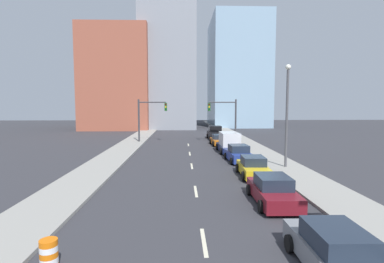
{
  "coord_description": "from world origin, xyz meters",
  "views": [
    {
      "loc": [
        -0.82,
        -1.85,
        5.19
      ],
      "look_at": [
        0.31,
        31.66,
        2.2
      ],
      "focal_mm": 28.0,
      "sensor_mm": 36.0,
      "label": 1
    }
  ],
  "objects_px": {
    "sedan_gray": "(336,254)",
    "sedan_blue": "(239,154)",
    "sedan_maroon": "(273,191)",
    "sedan_orange": "(219,140)",
    "traffic_signal_right": "(228,115)",
    "pickup_truck_black": "(216,134)",
    "box_truck_navy": "(229,143)",
    "street_lamp": "(287,109)",
    "sedan_yellow": "(253,167)",
    "traffic_barrel": "(49,254)",
    "traffic_signal_left": "(147,115)"
  },
  "relations": [
    {
      "from": "box_truck_navy",
      "to": "traffic_signal_right",
      "type": "bearing_deg",
      "value": 81.94
    },
    {
      "from": "sedan_yellow",
      "to": "sedan_blue",
      "type": "distance_m",
      "value": 5.7
    },
    {
      "from": "sedan_orange",
      "to": "pickup_truck_black",
      "type": "distance_m",
      "value": 6.66
    },
    {
      "from": "box_truck_navy",
      "to": "sedan_orange",
      "type": "distance_m",
      "value": 5.92
    },
    {
      "from": "traffic_signal_left",
      "to": "street_lamp",
      "type": "xyz_separation_m",
      "value": [
        13.21,
        -17.33,
        1.03
      ]
    },
    {
      "from": "sedan_gray",
      "to": "pickup_truck_black",
      "type": "xyz_separation_m",
      "value": [
        0.42,
        36.33,
        0.13
      ]
    },
    {
      "from": "traffic_barrel",
      "to": "box_truck_navy",
      "type": "xyz_separation_m",
      "value": [
        9.4,
        23.12,
        0.56
      ]
    },
    {
      "from": "traffic_signal_right",
      "to": "sedan_yellow",
      "type": "relative_size",
      "value": 1.35
    },
    {
      "from": "traffic_signal_right",
      "to": "box_truck_navy",
      "type": "xyz_separation_m",
      "value": [
        -1.13,
        -8.77,
        -2.8
      ]
    },
    {
      "from": "sedan_yellow",
      "to": "pickup_truck_black",
      "type": "distance_m",
      "value": 23.68
    },
    {
      "from": "street_lamp",
      "to": "sedan_yellow",
      "type": "height_order",
      "value": "street_lamp"
    },
    {
      "from": "sedan_gray",
      "to": "sedan_orange",
      "type": "relative_size",
      "value": 1.09
    },
    {
      "from": "street_lamp",
      "to": "sedan_orange",
      "type": "xyz_separation_m",
      "value": [
        -3.63,
        14.46,
        -4.23
      ]
    },
    {
      "from": "traffic_signal_left",
      "to": "box_truck_navy",
      "type": "height_order",
      "value": "traffic_signal_left"
    },
    {
      "from": "sedan_maroon",
      "to": "traffic_signal_right",
      "type": "bearing_deg",
      "value": 87.87
    },
    {
      "from": "traffic_signal_right",
      "to": "pickup_truck_black",
      "type": "bearing_deg",
      "value": 107.67
    },
    {
      "from": "sedan_blue",
      "to": "sedan_orange",
      "type": "bearing_deg",
      "value": 88.61
    },
    {
      "from": "traffic_signal_right",
      "to": "sedan_yellow",
      "type": "xyz_separation_m",
      "value": [
        -1.14,
        -19.89,
        -3.17
      ]
    },
    {
      "from": "traffic_signal_right",
      "to": "sedan_gray",
      "type": "relative_size",
      "value": 1.26
    },
    {
      "from": "sedan_gray",
      "to": "traffic_barrel",
      "type": "bearing_deg",
      "value": 176.59
    },
    {
      "from": "traffic_barrel",
      "to": "sedan_yellow",
      "type": "bearing_deg",
      "value": 51.95
    },
    {
      "from": "traffic_signal_left",
      "to": "street_lamp",
      "type": "distance_m",
      "value": 21.81
    },
    {
      "from": "traffic_signal_right",
      "to": "sedan_maroon",
      "type": "height_order",
      "value": "traffic_signal_right"
    },
    {
      "from": "sedan_gray",
      "to": "sedan_blue",
      "type": "height_order",
      "value": "sedan_blue"
    },
    {
      "from": "traffic_barrel",
      "to": "sedan_gray",
      "type": "distance_m",
      "value": 8.94
    },
    {
      "from": "sedan_gray",
      "to": "sedan_maroon",
      "type": "relative_size",
      "value": 1.01
    },
    {
      "from": "box_truck_navy",
      "to": "sedan_orange",
      "type": "bearing_deg",
      "value": 92.79
    },
    {
      "from": "sedan_maroon",
      "to": "pickup_truck_black",
      "type": "relative_size",
      "value": 0.76
    },
    {
      "from": "sedan_maroon",
      "to": "sedan_orange",
      "type": "height_order",
      "value": "sedan_maroon"
    },
    {
      "from": "traffic_signal_right",
      "to": "street_lamp",
      "type": "distance_m",
      "value": 17.49
    },
    {
      "from": "traffic_barrel",
      "to": "box_truck_navy",
      "type": "height_order",
      "value": "box_truck_navy"
    },
    {
      "from": "traffic_signal_right",
      "to": "box_truck_navy",
      "type": "distance_m",
      "value": 9.28
    },
    {
      "from": "street_lamp",
      "to": "sedan_blue",
      "type": "relative_size",
      "value": 1.92
    },
    {
      "from": "sedan_yellow",
      "to": "sedan_maroon",
      "type": "bearing_deg",
      "value": -91.52
    },
    {
      "from": "sedan_blue",
      "to": "traffic_signal_right",
      "type": "bearing_deg",
      "value": 82.22
    },
    {
      "from": "traffic_signal_left",
      "to": "sedan_blue",
      "type": "relative_size",
      "value": 1.36
    },
    {
      "from": "traffic_signal_left",
      "to": "traffic_signal_right",
      "type": "relative_size",
      "value": 1.0
    },
    {
      "from": "traffic_barrel",
      "to": "box_truck_navy",
      "type": "distance_m",
      "value": 24.96
    },
    {
      "from": "traffic_signal_right",
      "to": "traffic_barrel",
      "type": "bearing_deg",
      "value": -108.28
    },
    {
      "from": "traffic_signal_left",
      "to": "street_lamp",
      "type": "height_order",
      "value": "street_lamp"
    },
    {
      "from": "sedan_gray",
      "to": "sedan_orange",
      "type": "distance_m",
      "value": 29.68
    },
    {
      "from": "sedan_gray",
      "to": "pickup_truck_black",
      "type": "bearing_deg",
      "value": 90.18
    },
    {
      "from": "sedan_maroon",
      "to": "box_truck_navy",
      "type": "height_order",
      "value": "box_truck_navy"
    },
    {
      "from": "sedan_gray",
      "to": "traffic_signal_left",
      "type": "bearing_deg",
      "value": 107.02
    },
    {
      "from": "sedan_blue",
      "to": "pickup_truck_black",
      "type": "relative_size",
      "value": 0.72
    },
    {
      "from": "sedan_yellow",
      "to": "pickup_truck_black",
      "type": "bearing_deg",
      "value": 92.13
    },
    {
      "from": "traffic_signal_left",
      "to": "traffic_barrel",
      "type": "bearing_deg",
      "value": -89.04
    },
    {
      "from": "traffic_barrel",
      "to": "sedan_blue",
      "type": "height_order",
      "value": "sedan_blue"
    },
    {
      "from": "sedan_blue",
      "to": "sedan_orange",
      "type": "height_order",
      "value": "sedan_blue"
    },
    {
      "from": "street_lamp",
      "to": "sedan_blue",
      "type": "height_order",
      "value": "street_lamp"
    }
  ]
}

